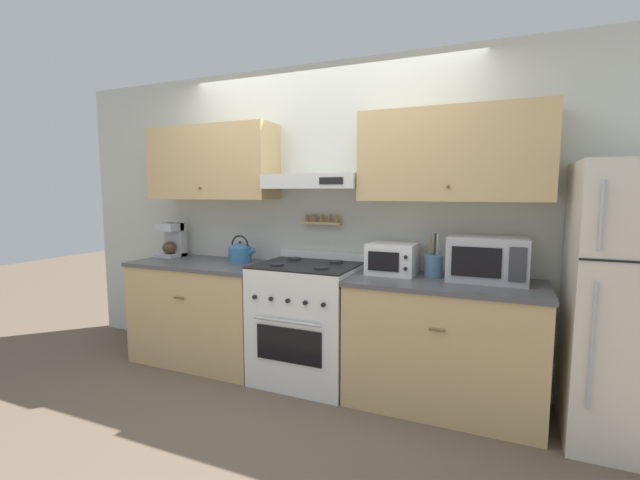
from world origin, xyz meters
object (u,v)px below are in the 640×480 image
(coffee_maker, at_px, (172,240))
(tea_kettle, at_px, (240,252))
(refrigerator, at_px, (640,306))
(toaster_oven, at_px, (392,259))
(utensil_crock, at_px, (433,265))
(stove_range, at_px, (307,322))
(microwave, at_px, (487,259))

(coffee_maker, bearing_deg, tea_kettle, -1.93)
(refrigerator, bearing_deg, toaster_oven, 174.63)
(refrigerator, distance_m, utensil_crock, 1.22)
(refrigerator, bearing_deg, stove_range, 179.51)
(stove_range, height_order, coffee_maker, coffee_maker)
(refrigerator, distance_m, tea_kettle, 2.86)
(tea_kettle, distance_m, utensil_crock, 1.65)
(coffee_maker, xyz_separation_m, toaster_oven, (2.13, -0.03, -0.04))
(tea_kettle, xyz_separation_m, toaster_oven, (1.35, -0.00, 0.03))
(coffee_maker, bearing_deg, toaster_oven, -0.75)
(stove_range, bearing_deg, refrigerator, -0.49)
(toaster_oven, bearing_deg, utensil_crock, 0.33)
(coffee_maker, distance_m, toaster_oven, 2.13)
(refrigerator, relative_size, microwave, 3.26)
(refrigerator, xyz_separation_m, toaster_oven, (-1.50, 0.14, 0.16))
(coffee_maker, distance_m, microwave, 2.79)
(toaster_oven, bearing_deg, coffee_maker, 179.25)
(microwave, distance_m, toaster_oven, 0.66)
(coffee_maker, height_order, utensil_crock, same)
(stove_range, height_order, toaster_oven, toaster_oven)
(stove_range, relative_size, utensil_crock, 3.17)
(tea_kettle, distance_m, microwave, 2.01)
(stove_range, distance_m, tea_kettle, 0.87)
(stove_range, bearing_deg, toaster_oven, 10.73)
(refrigerator, relative_size, tea_kettle, 6.55)
(stove_range, distance_m, refrigerator, 2.18)
(coffee_maker, bearing_deg, refrigerator, -2.67)
(microwave, bearing_deg, toaster_oven, -178.30)
(coffee_maker, height_order, toaster_oven, coffee_maker)
(refrigerator, height_order, toaster_oven, refrigerator)
(stove_range, relative_size, refrigerator, 0.59)
(stove_range, height_order, utensil_crock, utensil_crock)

